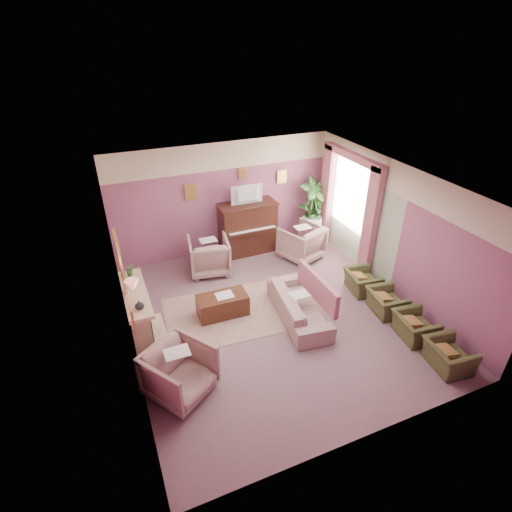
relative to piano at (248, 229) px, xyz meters
name	(u,v)px	position (x,y,z in m)	size (l,w,h in m)	color
floor	(274,315)	(-0.50, -2.68, -0.65)	(5.50, 6.00, 0.01)	#7C5B63
ceiling	(277,184)	(-0.50, -2.68, 2.15)	(5.50, 6.00, 0.01)	white
wall_back	(224,199)	(-0.50, 0.32, 0.75)	(5.50, 0.02, 2.80)	#7F4E78
wall_front	(377,367)	(-0.50, -5.68, 0.75)	(5.50, 0.02, 2.80)	#7F4E78
wall_left	(122,289)	(-3.25, -2.68, 0.75)	(0.02, 6.00, 2.80)	#7F4E78
wall_right	(395,230)	(2.25, -2.68, 0.75)	(0.02, 6.00, 2.80)	#7F4E78
picture_rail_band	(222,156)	(-0.50, 0.31, 1.82)	(5.50, 0.01, 0.65)	beige
stripe_panel	(356,220)	(2.23, -1.38, 0.42)	(0.01, 3.00, 2.15)	#B0BC9F
fireplace_surround	(138,320)	(-3.09, -2.48, -0.10)	(0.30, 1.40, 1.10)	#CCB389
fireplace_inset	(145,325)	(-2.99, -2.48, -0.25)	(0.18, 0.72, 0.68)	black
fire_ember	(149,332)	(-2.95, -2.48, -0.43)	(0.06, 0.54, 0.10)	orange
mantel_shelf	(135,294)	(-3.06, -2.48, 0.47)	(0.40, 1.55, 0.07)	#CCB389
hearth	(154,340)	(-2.89, -2.48, -0.64)	(0.55, 1.50, 0.02)	#CCB389
mirror_frame	(120,262)	(-3.20, -2.48, 1.15)	(0.04, 0.72, 1.20)	#E0B158
mirror_glass	(122,261)	(-3.17, -2.48, 1.15)	(0.01, 0.60, 1.06)	silver
sconce_shade	(132,285)	(-3.12, -3.53, 1.33)	(0.20, 0.20, 0.16)	#FF897B
piano	(248,229)	(0.00, 0.00, 0.00)	(1.40, 0.60, 1.30)	#371912
piano_keyshelf	(253,232)	(0.00, -0.35, 0.07)	(1.30, 0.12, 0.06)	#371912
piano_keys	(253,230)	(0.00, -0.35, 0.11)	(1.20, 0.08, 0.02)	white
piano_top	(247,204)	(0.00, 0.00, 0.66)	(1.45, 0.65, 0.04)	#371912
television	(248,194)	(0.00, -0.05, 0.95)	(0.80, 0.12, 0.48)	black
print_back_left	(191,192)	(-1.30, 0.28, 1.07)	(0.30, 0.03, 0.38)	#E0B158
print_back_right	(282,177)	(1.05, 0.28, 1.13)	(0.26, 0.03, 0.34)	#E0B158
print_back_mid	(243,174)	(0.00, 0.28, 1.35)	(0.22, 0.03, 0.26)	#E0B158
print_left_wall	(132,316)	(-3.21, -3.88, 1.07)	(0.03, 0.28, 0.36)	#E0B158
window_blind	(352,192)	(2.20, -1.13, 1.05)	(0.03, 1.40, 1.80)	beige
curtain_left	(370,224)	(2.12, -2.05, 0.65)	(0.16, 0.34, 2.60)	#AE5A6C
curtain_right	(327,195)	(2.12, -0.21, 0.65)	(0.16, 0.34, 2.60)	#AE5A6C
pelmet	(353,156)	(2.12, -1.13, 1.91)	(0.16, 2.20, 0.16)	#AE5A6C
mantel_plant	(130,270)	(-3.05, -1.93, 0.64)	(0.16, 0.16, 0.28)	#30642A
mantel_vase	(139,305)	(-3.05, -2.98, 0.58)	(0.16, 0.16, 0.16)	beige
area_rug	(228,313)	(-1.34, -2.27, -0.64)	(2.50, 1.80, 0.01)	#A47D70
coffee_table	(223,305)	(-1.44, -2.23, -0.43)	(1.00, 0.50, 0.45)	#442415
table_paper	(224,295)	(-1.39, -2.23, -0.20)	(0.35, 0.28, 0.01)	silver
sofa	(299,301)	(-0.06, -2.90, -0.26)	(0.64, 1.92, 0.78)	tan
sofa_throw	(317,288)	(0.34, -2.90, -0.05)	(0.10, 1.45, 0.53)	#AE5A6C
floral_armchair_left	(209,254)	(-1.20, -0.56, -0.18)	(0.91, 0.91, 0.95)	tan
floral_armchair_right	(302,241)	(1.11, -0.82, -0.18)	(0.91, 0.91, 0.95)	tan
floral_armchair_front	(179,370)	(-2.68, -3.86, -0.18)	(0.91, 0.91, 0.95)	tan
olive_chair_a	(449,352)	(1.65, -5.08, -0.33)	(0.52, 0.74, 0.64)	#474B27
olive_chair_b	(415,323)	(1.65, -4.26, -0.33)	(0.52, 0.74, 0.64)	#474B27
olive_chair_c	(387,299)	(1.65, -3.44, -0.33)	(0.52, 0.74, 0.64)	#474B27
olive_chair_d	(362,278)	(1.65, -2.62, -0.33)	(0.52, 0.74, 0.64)	#474B27
side_table	(311,230)	(1.76, -0.18, -0.30)	(0.52, 0.52, 0.70)	white
side_plant_big	(313,212)	(1.76, -0.18, 0.22)	(0.30, 0.30, 0.34)	#30642A
side_plant_small	(318,214)	(1.88, -0.28, 0.19)	(0.16, 0.16, 0.28)	#30642A
palm_pot	(310,234)	(1.80, -0.10, -0.48)	(0.34, 0.34, 0.34)	#964B2B
palm_plant	(313,204)	(1.80, -0.10, 0.41)	(0.76, 0.76, 1.44)	#30642A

